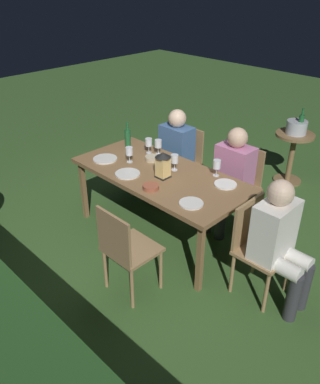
% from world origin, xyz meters
% --- Properties ---
extents(ground_plane, '(16.00, 16.00, 0.00)m').
position_xyz_m(ground_plane, '(0.00, 0.00, 0.00)').
color(ground_plane, '#385B28').
extents(dining_table, '(1.85, 0.87, 0.75)m').
position_xyz_m(dining_table, '(0.00, 0.00, 0.70)').
color(dining_table, olive).
rests_on(dining_table, ground).
extents(chair_side_right_a, '(0.42, 0.40, 0.87)m').
position_xyz_m(chair_side_right_a, '(-0.42, 0.83, 0.49)').
color(chair_side_right_a, '#9E7A51').
rests_on(chair_side_right_a, ground).
extents(chair_head_near, '(0.40, 0.42, 0.87)m').
position_xyz_m(chair_head_near, '(-1.17, 0.00, 0.49)').
color(chair_head_near, '#9E7A51').
rests_on(chair_head_near, ground).
extents(person_in_cream, '(0.48, 0.38, 1.15)m').
position_xyz_m(person_in_cream, '(-1.37, 0.00, 0.64)').
color(person_in_cream, white).
rests_on(person_in_cream, ground).
extents(chair_side_left_a, '(0.42, 0.40, 0.87)m').
position_xyz_m(chair_side_left_a, '(-0.42, -0.83, 0.49)').
color(chair_side_left_a, '#9E7A51').
rests_on(chair_side_left_a, ground).
extents(person_in_pink, '(0.38, 0.47, 1.15)m').
position_xyz_m(person_in_pink, '(-0.42, -0.63, 0.64)').
color(person_in_pink, '#C675A3').
rests_on(person_in_pink, ground).
extents(chair_side_left_b, '(0.42, 0.40, 0.87)m').
position_xyz_m(chair_side_left_b, '(0.42, -0.83, 0.49)').
color(chair_side_left_b, '#9E7A51').
rests_on(chair_side_left_b, ground).
extents(person_in_blue, '(0.38, 0.47, 1.15)m').
position_xyz_m(person_in_blue, '(0.42, -0.63, 0.64)').
color(person_in_blue, '#426699').
rests_on(person_in_blue, ground).
extents(lantern_centerpiece, '(0.15, 0.15, 0.27)m').
position_xyz_m(lantern_centerpiece, '(-0.09, 0.05, 0.90)').
color(lantern_centerpiece, black).
rests_on(lantern_centerpiece, dining_table).
extents(green_bottle_on_table, '(0.07, 0.07, 0.29)m').
position_xyz_m(green_bottle_on_table, '(0.73, -0.21, 0.86)').
color(green_bottle_on_table, '#1E5B2D').
rests_on(green_bottle_on_table, dining_table).
extents(wine_glass_a, '(0.08, 0.08, 0.17)m').
position_xyz_m(wine_glass_a, '(0.33, -0.31, 0.87)').
color(wine_glass_a, silver).
rests_on(wine_glass_a, dining_table).
extents(wine_glass_b, '(0.08, 0.08, 0.17)m').
position_xyz_m(wine_glass_b, '(0.43, -0.26, 0.87)').
color(wine_glass_b, silver).
rests_on(wine_glass_b, dining_table).
extents(wine_glass_c, '(0.08, 0.08, 0.17)m').
position_xyz_m(wine_glass_c, '(-0.06, -0.14, 0.87)').
color(wine_glass_c, silver).
rests_on(wine_glass_c, dining_table).
extents(wine_glass_d, '(0.08, 0.08, 0.17)m').
position_xyz_m(wine_glass_d, '(-0.44, -0.34, 0.87)').
color(wine_glass_d, silver).
rests_on(wine_glass_d, dining_table).
extents(wine_glass_e, '(0.08, 0.08, 0.17)m').
position_xyz_m(wine_glass_e, '(0.40, 0.05, 0.87)').
color(wine_glass_e, silver).
rests_on(wine_glass_e, dining_table).
extents(plate_a, '(0.26, 0.26, 0.01)m').
position_xyz_m(plate_a, '(0.64, 0.20, 0.76)').
color(plate_a, silver).
rests_on(plate_a, dining_table).
extents(plate_b, '(0.21, 0.21, 0.01)m').
position_xyz_m(plate_b, '(-0.62, 0.24, 0.76)').
color(plate_b, silver).
rests_on(plate_b, dining_table).
extents(plate_c, '(0.21, 0.21, 0.01)m').
position_xyz_m(plate_c, '(-0.62, -0.25, 0.76)').
color(plate_c, white).
rests_on(plate_c, dining_table).
extents(plate_d, '(0.25, 0.25, 0.01)m').
position_xyz_m(plate_d, '(0.20, 0.26, 0.76)').
color(plate_d, silver).
rests_on(plate_d, dining_table).
extents(bowl_olives, '(0.15, 0.15, 0.04)m').
position_xyz_m(bowl_olives, '(-0.18, 0.30, 0.77)').
color(bowl_olives, '#9E5138').
rests_on(bowl_olives, dining_table).
extents(bowl_bread, '(0.15, 0.15, 0.05)m').
position_xyz_m(bowl_bread, '(0.27, -0.15, 0.78)').
color(bowl_bread, '#BCAD8E').
rests_on(bowl_bread, dining_table).
extents(side_table, '(0.50, 0.50, 0.69)m').
position_xyz_m(side_table, '(-0.37, -2.10, 0.45)').
color(side_table, brown).
rests_on(side_table, ground).
extents(ice_bucket, '(0.26, 0.26, 0.34)m').
position_xyz_m(ice_bucket, '(-0.37, -2.10, 0.79)').
color(ice_bucket, '#B2B7BF').
rests_on(ice_bucket, side_table).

